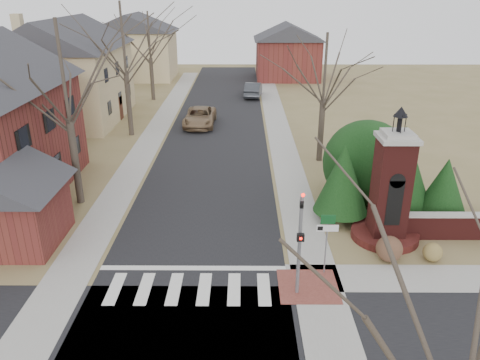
{
  "coord_description": "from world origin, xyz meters",
  "views": [
    {
      "loc": [
        2.13,
        -14.87,
        11.24
      ],
      "look_at": [
        2.01,
        6.0,
        2.61
      ],
      "focal_mm": 35.0,
      "sensor_mm": 36.0,
      "label": 1
    }
  ],
  "objects_px": {
    "brick_gate_monument": "(390,197)",
    "pickup_truck": "(200,117)",
    "distant_car": "(253,89)",
    "sign_post": "(327,232)",
    "traffic_signal_pole": "(300,236)"
  },
  "relations": [
    {
      "from": "brick_gate_monument",
      "to": "pickup_truck",
      "type": "bearing_deg",
      "value": 118.14
    },
    {
      "from": "brick_gate_monument",
      "to": "distant_car",
      "type": "xyz_separation_m",
      "value": [
        -5.69,
        31.56,
        -1.37
      ]
    },
    {
      "from": "brick_gate_monument",
      "to": "sign_post",
      "type": "bearing_deg",
      "value": -138.58
    },
    {
      "from": "brick_gate_monument",
      "to": "traffic_signal_pole",
      "type": "bearing_deg",
      "value": -136.76
    },
    {
      "from": "pickup_truck",
      "to": "traffic_signal_pole",
      "type": "bearing_deg",
      "value": -74.95
    },
    {
      "from": "distant_car",
      "to": "brick_gate_monument",
      "type": "bearing_deg",
      "value": 106.4
    },
    {
      "from": "sign_post",
      "to": "distant_car",
      "type": "bearing_deg",
      "value": 93.78
    },
    {
      "from": "sign_post",
      "to": "distant_car",
      "type": "distance_m",
      "value": 34.66
    },
    {
      "from": "pickup_truck",
      "to": "distant_car",
      "type": "xyz_separation_m",
      "value": [
        4.91,
        11.74,
        0.03
      ]
    },
    {
      "from": "sign_post",
      "to": "distant_car",
      "type": "height_order",
      "value": "sign_post"
    },
    {
      "from": "brick_gate_monument",
      "to": "pickup_truck",
      "type": "relative_size",
      "value": 1.17
    },
    {
      "from": "sign_post",
      "to": "brick_gate_monument",
      "type": "xyz_separation_m",
      "value": [
        3.41,
        3.01,
        0.22
      ]
    },
    {
      "from": "pickup_truck",
      "to": "distant_car",
      "type": "height_order",
      "value": "distant_car"
    },
    {
      "from": "pickup_truck",
      "to": "sign_post",
      "type": "bearing_deg",
      "value": -71.14
    },
    {
      "from": "traffic_signal_pole",
      "to": "brick_gate_monument",
      "type": "distance_m",
      "value": 6.47
    }
  ]
}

